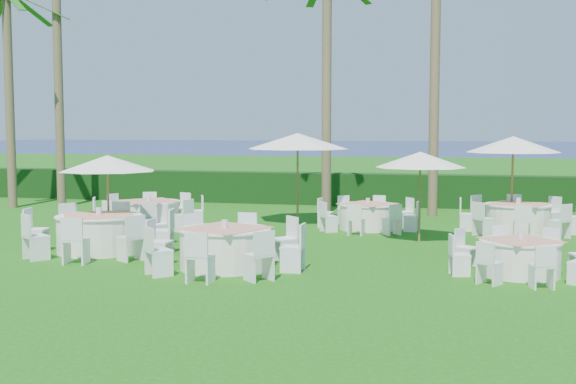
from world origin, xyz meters
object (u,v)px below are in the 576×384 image
at_px(banquet_table_b, 225,247).
at_px(banquet_table_e, 368,216).
at_px(banquet_table_a, 99,232).
at_px(umbrella_b, 420,160).
at_px(umbrella_a, 107,163).
at_px(banquet_table_f, 518,217).
at_px(umbrella_c, 298,141).
at_px(banquet_table_c, 520,257).
at_px(umbrella_d, 513,144).
at_px(banquet_table_d, 149,213).

bearing_deg(banquet_table_b, banquet_table_e, 72.00).
height_order(banquet_table_a, banquet_table_b, banquet_table_a).
xyz_separation_m(banquet_table_b, umbrella_b, (3.71, 4.50, 1.66)).
bearing_deg(umbrella_a, banquet_table_e, 38.22).
bearing_deg(umbrella_b, banquet_table_e, 127.95).
distance_m(banquet_table_b, banquet_table_e, 6.87).
height_order(banquet_table_f, umbrella_c, umbrella_c).
distance_m(banquet_table_b, banquet_table_c, 5.95).
bearing_deg(umbrella_a, banquet_table_c, -7.60).
xyz_separation_m(banquet_table_b, umbrella_c, (-0.09, 7.15, 2.07)).
xyz_separation_m(banquet_table_c, umbrella_d, (0.24, 6.82, 2.07)).
distance_m(banquet_table_e, umbrella_a, 7.56).
distance_m(umbrella_c, umbrella_d, 6.25).
relative_size(banquet_table_f, umbrella_d, 1.19).
height_order(umbrella_a, umbrella_d, umbrella_d).
bearing_deg(umbrella_c, banquet_table_c, -47.09).
bearing_deg(banquet_table_a, banquet_table_d, 98.66).
height_order(banquet_table_a, umbrella_c, umbrella_c).
bearing_deg(banquet_table_e, banquet_table_d, -169.16).
height_order(banquet_table_d, umbrella_c, umbrella_c).
bearing_deg(banquet_table_e, umbrella_a, -141.78).
height_order(banquet_table_e, umbrella_c, umbrella_c).
height_order(banquet_table_a, umbrella_b, umbrella_b).
height_order(banquet_table_c, umbrella_a, umbrella_a).
bearing_deg(umbrella_d, banquet_table_e, -166.26).
bearing_deg(umbrella_d, banquet_table_f, -76.72).
distance_m(banquet_table_a, banquet_table_c, 9.42).
distance_m(banquet_table_a, umbrella_c, 7.17).
height_order(banquet_table_d, umbrella_b, umbrella_b).
height_order(banquet_table_c, umbrella_c, umbrella_c).
bearing_deg(umbrella_d, umbrella_b, -128.89).
bearing_deg(banquet_table_c, banquet_table_a, 176.98).
relative_size(banquet_table_d, banquet_table_f, 0.97).
xyz_separation_m(banquet_table_d, umbrella_b, (7.85, -0.84, 1.69)).
relative_size(banquet_table_b, umbrella_b, 1.45).
xyz_separation_m(umbrella_b, umbrella_c, (-3.80, 2.65, 0.41)).
xyz_separation_m(banquet_table_b, umbrella_d, (6.15, 7.52, 2.00)).
bearing_deg(umbrella_c, banquet_table_a, -119.82).
distance_m(banquet_table_a, umbrella_b, 8.11).
xyz_separation_m(banquet_table_a, banquet_table_e, (5.63, 5.34, -0.07)).
xyz_separation_m(umbrella_c, umbrella_d, (6.24, 0.37, -0.08)).
height_order(banquet_table_e, umbrella_b, umbrella_b).
height_order(banquet_table_f, umbrella_d, umbrella_d).
height_order(banquet_table_a, banquet_table_d, banquet_table_a).
height_order(banquet_table_c, umbrella_b, umbrella_b).
bearing_deg(umbrella_c, banquet_table_e, -15.44).
distance_m(banquet_table_a, banquet_table_e, 7.76).
relative_size(banquet_table_a, umbrella_b, 1.53).
bearing_deg(umbrella_d, banquet_table_c, -92.02).
xyz_separation_m(banquet_table_b, umbrella_a, (-3.67, 1.98, 1.60)).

